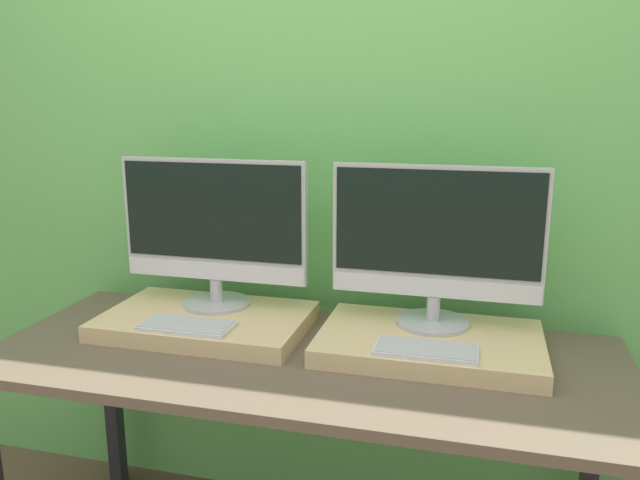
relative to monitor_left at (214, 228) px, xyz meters
name	(u,v)px	position (x,y,z in m)	size (l,w,h in m)	color
wall_back	(339,157)	(0.35, 0.25, 0.21)	(8.00, 0.04, 2.60)	#66B75B
workbench	(303,377)	(0.35, -0.19, -0.39)	(1.83, 0.74, 0.77)	brown
wooden_riser_left	(206,321)	(0.00, -0.08, -0.29)	(0.64, 0.41, 0.05)	#D6B77F
monitor_left	(214,228)	(0.00, 0.00, 0.00)	(0.62, 0.22, 0.48)	#B2B2B7
keyboard_left	(187,326)	(0.00, -0.22, -0.25)	(0.28, 0.13, 0.01)	silver
wooden_riser_right	(430,343)	(0.70, -0.08, -0.29)	(0.64, 0.41, 0.05)	#D6B77F
monitor_right	(436,241)	(0.70, 0.00, 0.00)	(0.62, 0.22, 0.48)	#B2B2B7
keyboard_right	(426,350)	(0.70, -0.22, -0.25)	(0.28, 0.13, 0.01)	silver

